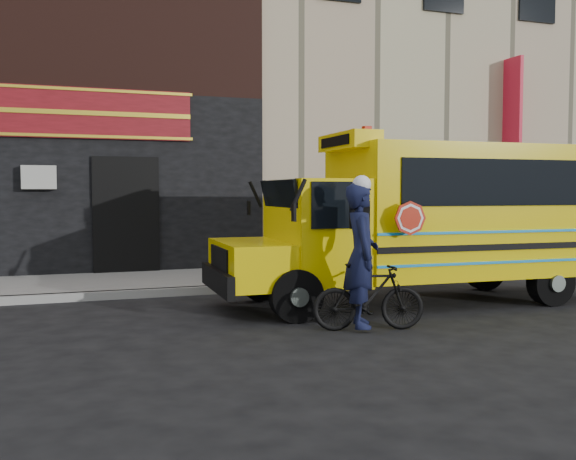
# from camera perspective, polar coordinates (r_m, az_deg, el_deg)

# --- Properties ---
(ground) EXTENTS (120.00, 120.00, 0.00)m
(ground) POSITION_cam_1_polar(r_m,az_deg,el_deg) (10.56, 6.44, -7.23)
(ground) COLOR black
(ground) RESTS_ON ground
(curb) EXTENTS (40.00, 0.20, 0.15)m
(curb) POSITION_cam_1_polar(r_m,az_deg,el_deg) (12.91, 1.40, -4.91)
(curb) COLOR gray
(curb) RESTS_ON ground
(sidewalk) EXTENTS (40.00, 3.00, 0.15)m
(sidewalk) POSITION_cam_1_polar(r_m,az_deg,el_deg) (14.31, -0.73, -4.09)
(sidewalk) COLOR slate
(sidewalk) RESTS_ON ground
(building) EXTENTS (20.00, 10.70, 12.00)m
(building) POSITION_cam_1_polar(r_m,az_deg,el_deg) (20.72, -6.67, 15.06)
(building) COLOR tan
(building) RESTS_ON sidewalk
(school_bus) EXTENTS (6.96, 2.47, 2.92)m
(school_bus) POSITION_cam_1_polar(r_m,az_deg,el_deg) (11.53, 12.65, 1.16)
(school_bus) COLOR black
(school_bus) RESTS_ON ground
(sign_pole) EXTENTS (0.09, 0.25, 2.88)m
(sign_pole) POSITION_cam_1_polar(r_m,az_deg,el_deg) (13.83, 11.90, 1.91)
(sign_pole) COLOR #49514C
(sign_pole) RESTS_ON ground
(bicycle) EXTENTS (1.65, 0.80, 0.95)m
(bicycle) POSITION_cam_1_polar(r_m,az_deg,el_deg) (9.11, 7.20, -5.91)
(bicycle) COLOR black
(bicycle) RESTS_ON ground
(cyclist) EXTENTS (0.69, 0.85, 2.02)m
(cyclist) POSITION_cam_1_polar(r_m,az_deg,el_deg) (9.06, 6.53, -2.55)
(cyclist) COLOR black
(cyclist) RESTS_ON ground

